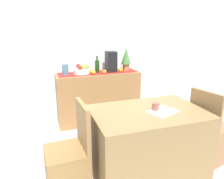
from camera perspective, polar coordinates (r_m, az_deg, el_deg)
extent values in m
cube|color=beige|center=(3.11, 2.12, -14.77)|extent=(6.40, 6.40, 0.02)
cube|color=silver|center=(3.79, -4.07, 12.65)|extent=(6.40, 0.06, 2.70)
cube|color=olive|center=(3.71, -3.53, -2.04)|extent=(1.36, 0.42, 0.85)
cube|color=maroon|center=(3.60, -3.65, 4.41)|extent=(1.28, 0.32, 0.01)
cylinder|color=white|center=(3.53, -7.86, 4.75)|extent=(0.26, 0.26, 0.08)
sphere|color=gold|center=(3.52, -7.66, 5.96)|extent=(0.07, 0.07, 0.07)
sphere|color=red|center=(3.58, -8.73, 6.06)|extent=(0.07, 0.07, 0.07)
sphere|color=#919C41|center=(3.51, -6.51, 5.96)|extent=(0.07, 0.07, 0.07)
sphere|color=#A92C24|center=(3.45, -8.31, 5.71)|extent=(0.07, 0.07, 0.07)
cylinder|color=#1D3B14|center=(3.58, -3.87, 5.92)|extent=(0.07, 0.07, 0.20)
cylinder|color=#1D3B14|center=(3.55, -3.91, 8.11)|extent=(0.03, 0.03, 0.08)
cube|color=black|center=(3.63, -0.26, 7.23)|extent=(0.16, 0.18, 0.34)
cylinder|color=slate|center=(3.49, -12.04, 5.08)|extent=(0.10, 0.10, 0.17)
cylinder|color=#BA6F47|center=(3.74, 3.63, 5.76)|extent=(0.11, 0.11, 0.12)
cone|color=#43733B|center=(3.71, 3.69, 8.77)|extent=(0.16, 0.16, 0.28)
sphere|color=orange|center=(3.50, -1.95, 4.61)|extent=(0.07, 0.07, 0.07)
sphere|color=orange|center=(3.52, -5.23, 4.61)|extent=(0.07, 0.07, 0.07)
sphere|color=orange|center=(3.62, 2.29, 5.00)|extent=(0.07, 0.07, 0.07)
sphere|color=orange|center=(3.45, -4.77, 4.40)|extent=(0.07, 0.07, 0.07)
cube|color=olive|center=(2.49, 9.02, -13.44)|extent=(1.18, 0.78, 0.74)
cube|color=white|center=(2.31, 12.94, -5.64)|extent=(0.34, 0.29, 0.02)
cylinder|color=brown|center=(2.32, 11.20, -4.54)|extent=(0.07, 0.07, 0.09)
cube|color=olive|center=(2.36, -11.56, -19.77)|extent=(0.42, 0.42, 0.45)
cube|color=#9B7243|center=(2.15, -7.49, -9.25)|extent=(0.06, 0.40, 0.45)
cube|color=#976B47|center=(3.02, 24.04, -12.21)|extent=(0.49, 0.49, 0.45)
cube|color=olive|center=(2.70, 23.04, -5.02)|extent=(0.14, 0.40, 0.45)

